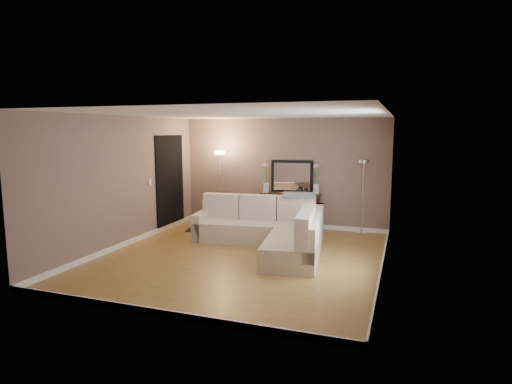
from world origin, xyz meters
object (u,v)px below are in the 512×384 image
(floor_lamp_lit, at_px, (220,173))
(floor_lamp_unlit, at_px, (363,182))
(console_table, at_px, (287,209))
(sectional_sofa, at_px, (272,229))

(floor_lamp_lit, bearing_deg, floor_lamp_unlit, 3.82)
(console_table, height_order, floor_lamp_unlit, floor_lamp_unlit)
(sectional_sofa, height_order, console_table, sectional_sofa)
(sectional_sofa, xyz_separation_m, console_table, (-0.13, 1.61, 0.14))
(floor_lamp_lit, bearing_deg, sectional_sofa, -39.42)
(sectional_sofa, distance_m, floor_lamp_unlit, 2.46)
(sectional_sofa, relative_size, floor_lamp_lit, 1.64)
(console_table, xyz_separation_m, floor_lamp_unlit, (1.73, 0.07, 0.70))
(sectional_sofa, relative_size, floor_lamp_unlit, 1.78)
(floor_lamp_lit, relative_size, floor_lamp_unlit, 1.09)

